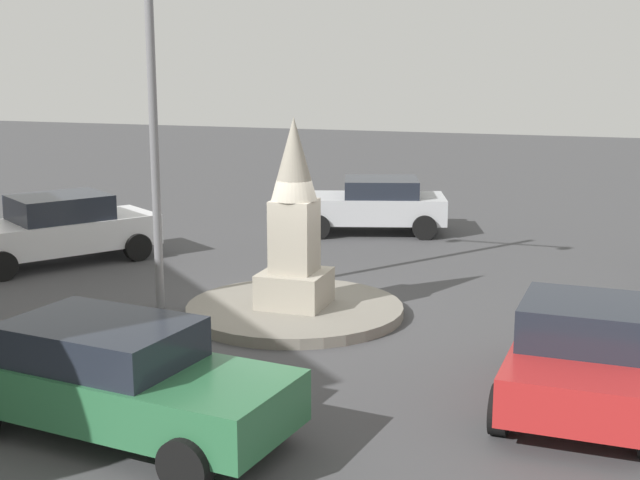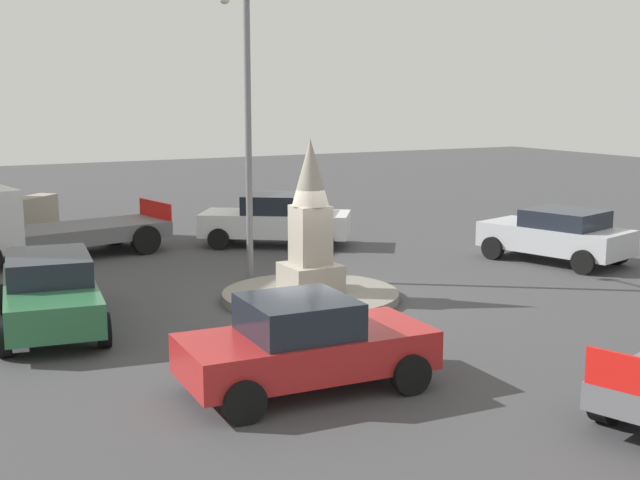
% 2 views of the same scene
% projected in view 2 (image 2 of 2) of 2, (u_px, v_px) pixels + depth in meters
% --- Properties ---
extents(ground_plane, '(80.00, 80.00, 0.00)m').
position_uv_depth(ground_plane, '(311.00, 300.00, 19.01)').
color(ground_plane, '#424244').
extents(traffic_island, '(3.98, 3.98, 0.19)m').
position_uv_depth(traffic_island, '(311.00, 296.00, 18.99)').
color(traffic_island, gray).
rests_on(traffic_island, ground).
extents(monument, '(1.17, 1.17, 3.43)m').
position_uv_depth(monument, '(310.00, 225.00, 18.71)').
color(monument, '#9E9687').
rests_on(monument, traffic_island).
extents(streetlamp, '(3.05, 0.28, 7.54)m').
position_uv_depth(streetlamp, '(248.00, 95.00, 20.28)').
color(streetlamp, slate).
rests_on(streetlamp, ground).
extents(car_red_far_side, '(2.10, 3.98, 1.49)m').
position_uv_depth(car_red_far_side, '(305.00, 344.00, 13.14)').
color(car_red_far_side, '#B22323').
rests_on(car_red_far_side, ground).
extents(car_white_waiting, '(3.98, 4.68, 1.57)m').
position_uv_depth(car_white_waiting, '(276.00, 219.00, 25.61)').
color(car_white_waiting, silver).
rests_on(car_white_waiting, ground).
extents(car_green_approaching, '(4.63, 2.41, 1.46)m').
position_uv_depth(car_green_approaching, '(50.00, 291.00, 16.58)').
color(car_green_approaching, '#2D6B42').
rests_on(car_green_approaching, ground).
extents(car_silver_near_island, '(4.30, 2.92, 1.47)m').
position_uv_depth(car_silver_near_island, '(557.00, 234.00, 23.09)').
color(car_silver_near_island, '#B7BABF').
rests_on(car_silver_near_island, ground).
extents(truck_white_parked_left, '(3.25, 6.54, 2.10)m').
position_uv_depth(truck_white_parked_left, '(23.00, 227.00, 23.06)').
color(truck_white_parked_left, silver).
rests_on(truck_white_parked_left, ground).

